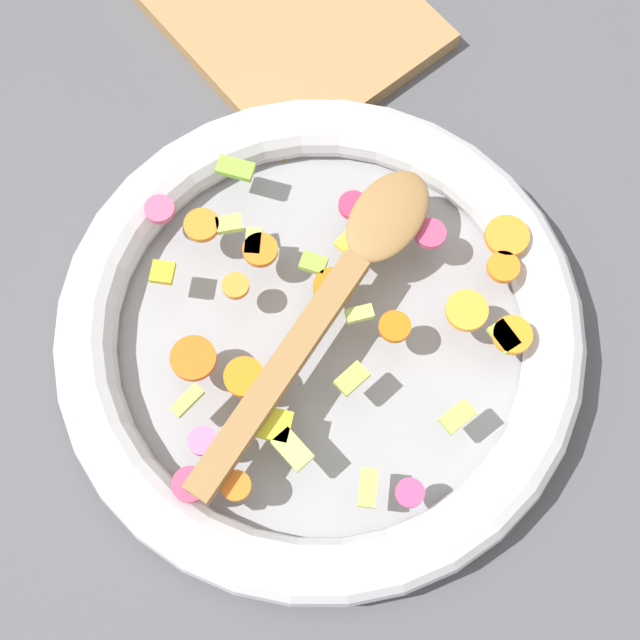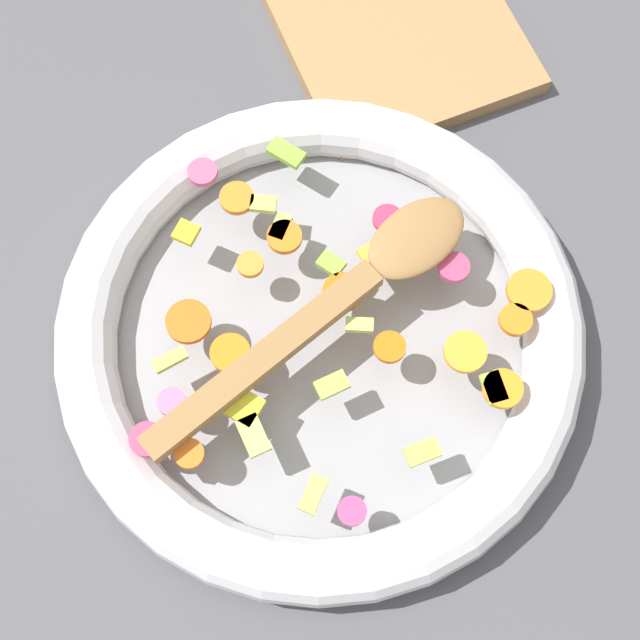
# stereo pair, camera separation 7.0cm
# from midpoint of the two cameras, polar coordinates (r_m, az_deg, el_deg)

# --- Properties ---
(ground_plane) EXTENTS (4.00, 4.00, 0.00)m
(ground_plane) POSITION_cam_midpoint_polar(r_m,az_deg,el_deg) (0.74, 2.65, -1.68)
(ground_plane) COLOR #4C4C51
(skillet) EXTENTS (0.43, 0.43, 0.05)m
(skillet) POSITION_cam_midpoint_polar(r_m,az_deg,el_deg) (0.72, 2.73, -1.13)
(skillet) COLOR gray
(skillet) RESTS_ON ground_plane
(chopped_vegetables) EXTENTS (0.33, 0.36, 0.01)m
(chopped_vegetables) POSITION_cam_midpoint_polar(r_m,az_deg,el_deg) (0.69, 3.69, -0.12)
(chopped_vegetables) COLOR orange
(chopped_vegetables) RESTS_ON skillet
(wooden_spoon) EXTENTS (0.13, 0.31, 0.01)m
(wooden_spoon) POSITION_cam_midpoint_polar(r_m,az_deg,el_deg) (0.69, 4.38, 1.17)
(wooden_spoon) COLOR olive
(wooden_spoon) RESTS_ON chopped_vegetables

